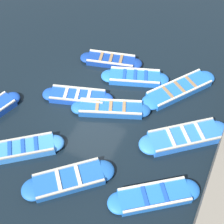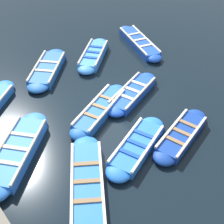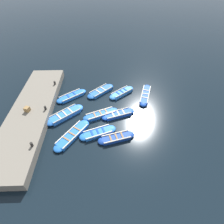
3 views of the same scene
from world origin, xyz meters
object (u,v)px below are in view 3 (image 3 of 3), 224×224
object	(u,v)px
boat_bow_out	(101,114)
bollard_mid_south	(32,144)
boat_centre	(118,114)
boat_near_quay	(72,96)
bollard_mid_north	(45,108)
boat_end_of_row	(116,138)
boat_drifting	(122,93)
boat_outer_right	(145,95)
boat_tucked	(65,115)
boat_outer_left	(101,91)
wooden_crate	(27,109)
bollard_north	(55,83)
boat_inner_gap	(72,135)
boat_mid_row	(98,133)

from	to	relation	value
boat_bow_out	bollard_mid_south	xyz separation A→B (m)	(5.03, 3.91, 0.79)
boat_centre	bollard_mid_south	bearing A→B (deg)	30.20
boat_near_quay	bollard_mid_north	xyz separation A→B (m)	(1.89, 2.74, 0.81)
boat_end_of_row	bollard_mid_south	bearing A→B (deg)	9.64
boat_drifting	boat_outer_right	xyz separation A→B (m)	(-2.51, 0.46, -0.01)
boat_tucked	boat_bow_out	size ratio (longest dim) A/B	1.03
boat_outer_left	boat_end_of_row	distance (m)	6.67
boat_bow_out	boat_drifting	bearing A→B (deg)	-123.75
boat_near_quay	wooden_crate	distance (m)	4.62
boat_outer_left	boat_tucked	world-z (taller)	boat_tucked
boat_centre	wooden_crate	distance (m)	8.33
boat_bow_out	bollard_north	size ratio (longest dim) A/B	9.97
boat_end_of_row	wooden_crate	world-z (taller)	wooden_crate
boat_outer_right	boat_outer_left	bearing A→B (deg)	-9.93
boat_inner_gap	bollard_mid_north	xyz separation A→B (m)	(2.69, -2.60, 0.81)
boat_end_of_row	boat_bow_out	bearing A→B (deg)	-64.53
boat_tucked	boat_drifting	world-z (taller)	boat_tucked
boat_tucked	boat_end_of_row	bearing A→B (deg)	148.69
boat_tucked	boat_drifting	bearing A→B (deg)	-149.53
boat_mid_row	boat_drifting	size ratio (longest dim) A/B	1.10
bollard_mid_south	boat_inner_gap	bearing A→B (deg)	-151.08
boat_inner_gap	boat_mid_row	xyz separation A→B (m)	(-2.14, -0.18, -0.00)
boat_near_quay	boat_tucked	bearing A→B (deg)	85.70
boat_inner_gap	boat_bow_out	xyz separation A→B (m)	(-2.34, -2.42, 0.02)
wooden_crate	boat_outer_left	bearing A→B (deg)	-150.69
boat_outer_left	bollard_mid_south	bearing A→B (deg)	56.83
boat_mid_row	boat_tucked	bearing A→B (deg)	-35.77
boat_drifting	bollard_mid_south	bearing A→B (deg)	44.90
boat_outer_right	bollard_mid_south	world-z (taller)	bollard_mid_south
boat_centre	bollard_mid_north	size ratio (longest dim) A/B	9.48
boat_near_quay	boat_outer_left	world-z (taller)	boat_outer_left
boat_end_of_row	bollard_mid_north	distance (m)	7.10
boat_end_of_row	bollard_north	distance (m)	9.57
boat_tucked	wooden_crate	xyz separation A→B (m)	(3.27, 0.03, 0.81)
boat_near_quay	bollard_mid_north	distance (m)	3.43
boat_outer_left	boat_end_of_row	bearing A→B (deg)	102.19
boat_near_quay	boat_drifting	world-z (taller)	boat_drifting
boat_near_quay	boat_end_of_row	bearing A→B (deg)	127.98
boat_inner_gap	boat_drifting	distance (m)	7.33
boat_end_of_row	bollard_north	bearing A→B (deg)	-48.03
bollard_north	wooden_crate	size ratio (longest dim) A/B	0.83
boat_drifting	boat_bow_out	world-z (taller)	boat_drifting
boat_outer_left	bollard_mid_north	world-z (taller)	bollard_mid_north
boat_centre	boat_outer_right	bearing A→B (deg)	-136.94
boat_outer_left	wooden_crate	bearing A→B (deg)	29.31
boat_centre	boat_drifting	size ratio (longest dim) A/B	1.10
boat_outer_right	boat_end_of_row	world-z (taller)	boat_outer_right
boat_outer_left	bollard_mid_north	xyz separation A→B (m)	(4.97, 3.52, 0.81)
bollard_north	boat_inner_gap	bearing A→B (deg)	111.94
bollard_mid_north	boat_drifting	bearing A→B (deg)	-156.60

